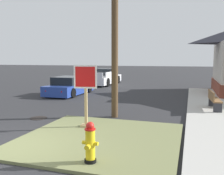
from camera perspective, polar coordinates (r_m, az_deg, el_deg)
ground_plane at (r=7.51m, az=-22.29°, el=-12.89°), size 160.00×160.00×0.00m
grass_corner_patch at (r=7.71m, az=-2.72°, el=-11.57°), size 4.70×4.64×0.08m
sidewalk_strip at (r=11.78m, az=22.17°, el=-5.57°), size 2.20×18.53×0.12m
fire_hydrant at (r=5.81m, az=-5.03°, el=-12.64°), size 0.38×0.34×0.95m
stop_sign at (r=8.61m, az=-6.04°, el=-1.99°), size 0.79×0.34×2.16m
manhole_cover at (r=10.78m, az=-16.50°, el=-6.73°), size 0.70×0.70×0.02m
parked_sedan_blue at (r=17.30m, az=-9.76°, el=0.18°), size 1.98×4.30×1.25m
pickup_truck_white at (r=23.91m, az=-1.85°, el=2.20°), size 2.12×5.50×1.48m
street_bench at (r=12.44m, az=22.29°, el=-2.47°), size 0.52×1.63×0.85m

